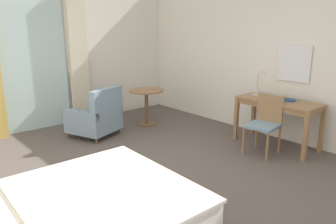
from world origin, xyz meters
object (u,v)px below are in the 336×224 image
writing_desk (278,106)px  desk_chair (265,121)px  closed_book (287,100)px  desk_lamp (261,80)px  armchair_by_window (97,118)px  round_cafe_table (146,99)px

writing_desk → desk_chair: 0.44m
closed_book → desk_chair: bearing=152.4°
desk_lamp → closed_book: desk_lamp is taller
armchair_by_window → round_cafe_table: size_ratio=1.35×
closed_book → round_cafe_table: closed_book is taller
writing_desk → closed_book: closed_book is taller
desk_chair → armchair_by_window: size_ratio=0.94×
desk_chair → desk_lamp: (0.48, 0.44, 0.53)m
desk_lamp → writing_desk: bearing=-99.4°
round_cafe_table → closed_book: bearing=-68.4°
armchair_by_window → desk_lamp: bearing=-43.3°
armchair_by_window → round_cafe_table: (1.08, -0.02, 0.18)m
writing_desk → desk_chair: bearing=-173.7°
closed_book → desk_lamp: bearing=68.9°
writing_desk → round_cafe_table: bearing=111.1°
desk_chair → desk_lamp: 0.84m
closed_book → round_cafe_table: (-0.95, 2.40, -0.26)m
armchair_by_window → writing_desk: bearing=-49.6°
writing_desk → desk_lamp: size_ratio=2.87×
writing_desk → desk_chair: size_ratio=1.46×
armchair_by_window → desk_chair: bearing=-56.6°
desk_lamp → closed_book: (-0.00, -0.50, -0.26)m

